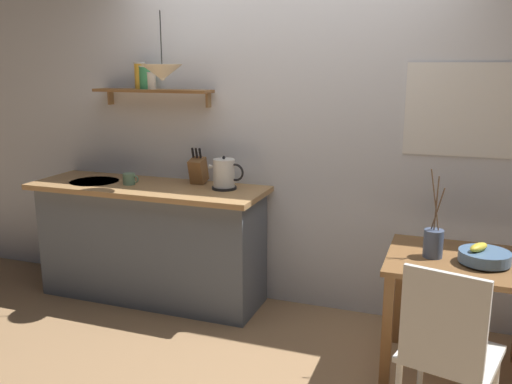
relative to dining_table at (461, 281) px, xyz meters
name	(u,v)px	position (x,y,z in m)	size (l,w,h in m)	color
ground_plane	(257,335)	(-1.27, 0.06, -0.60)	(14.00, 14.00, 0.00)	#A87F56
back_wall	(314,130)	(-1.07, 0.71, 0.75)	(6.80, 0.11, 2.70)	silver
kitchen_counter	(151,241)	(-2.27, 0.38, -0.14)	(1.83, 0.63, 0.92)	slate
wall_shelf	(149,84)	(-2.34, 0.55, 1.06)	(0.97, 0.20, 0.33)	brown
dining_table	(461,281)	(0.00, 0.00, 0.00)	(0.84, 0.71, 0.74)	brown
dining_chair_near	(447,347)	(-0.05, -0.65, -0.09)	(0.53, 0.52, 0.93)	white
fruit_bowl	(484,256)	(0.11, -0.04, 0.18)	(0.28, 0.28, 0.12)	#51759E
twig_vase	(433,242)	(-0.17, -0.02, 0.22)	(0.11, 0.11, 0.51)	#475675
electric_kettle	(224,174)	(-1.67, 0.44, 0.43)	(0.27, 0.18, 0.25)	black
knife_block	(198,170)	(-1.92, 0.54, 0.43)	(0.11, 0.16, 0.28)	brown
coffee_mug_by_sink	(129,179)	(-2.41, 0.33, 0.36)	(0.13, 0.09, 0.09)	slate
pendant_lamp	(162,72)	(-2.05, 0.27, 1.16)	(0.29, 0.29, 0.47)	black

